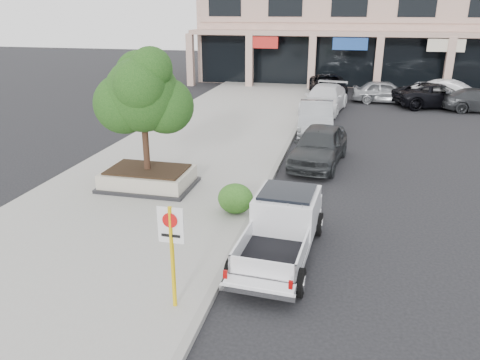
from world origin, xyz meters
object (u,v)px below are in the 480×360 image
object	(u,v)px
curb_car_d	(327,86)
lot_car_d	(437,95)
lot_car_b	(452,94)
pickup_truck	(280,230)
curb_car_c	(325,99)
curb_car_b	(316,118)
planter_tree	(148,95)
planter	(148,178)
no_parking_sign	(172,244)
lot_car_a	(385,92)
lot_car_e	(431,90)
curb_car_a	(319,146)

from	to	relation	value
curb_car_d	lot_car_d	size ratio (longest dim) A/B	1.00
lot_car_b	pickup_truck	bearing A→B (deg)	178.64
curb_car_c	curb_car_b	bearing A→B (deg)	-83.37
planter_tree	curb_car_d	distance (m)	21.33
planter	curb_car_b	size ratio (longest dim) A/B	0.66
planter_tree	no_parking_sign	distance (m)	7.64
lot_car_d	lot_car_b	bearing A→B (deg)	-79.80
curb_car_d	planter	bearing A→B (deg)	-109.70
lot_car_a	curb_car_b	bearing A→B (deg)	156.82
lot_car_a	lot_car_e	size ratio (longest dim) A/B	1.14
curb_car_a	lot_car_d	xyz separation A→B (m)	(6.64, 13.87, -0.02)
lot_car_b	lot_car_d	xyz separation A→B (m)	(-0.96, -0.53, -0.05)
curb_car_d	planter_tree	bearing A→B (deg)	-109.44
lot_car_d	curb_car_b	bearing A→B (deg)	121.68
planter	lot_car_a	world-z (taller)	lot_car_a
no_parking_sign	lot_car_b	world-z (taller)	no_parking_sign
lot_car_d	pickup_truck	bearing A→B (deg)	143.62
curb_car_c	pickup_truck	bearing A→B (deg)	-82.21
lot_car_a	lot_car_d	size ratio (longest dim) A/B	0.79
no_parking_sign	lot_car_e	world-z (taller)	no_parking_sign
pickup_truck	lot_car_d	size ratio (longest dim) A/B	0.87
planter	curb_car_b	distance (m)	10.94
planter	pickup_truck	size ratio (longest dim) A/B	0.66
pickup_truck	lot_car_b	bearing A→B (deg)	73.65
curb_car_b	lot_car_d	world-z (taller)	curb_car_b
pickup_truck	lot_car_d	world-z (taller)	lot_car_d
planter	planter_tree	world-z (taller)	planter_tree
lot_car_e	planter	bearing A→B (deg)	128.71
no_parking_sign	curb_car_d	xyz separation A→B (m)	(1.60, 27.24, -0.85)
planter	lot_car_a	xyz separation A→B (m)	(9.07, 19.06, 0.28)
curb_car_d	lot_car_e	world-z (taller)	curb_car_d
curb_car_a	lot_car_e	bearing A→B (deg)	75.44
curb_car_b	lot_car_e	bearing A→B (deg)	53.85
curb_car_c	curb_car_d	world-z (taller)	curb_car_c
no_parking_sign	lot_car_e	xyz separation A→B (m)	(8.85, 27.65, -0.97)
lot_car_b	no_parking_sign	bearing A→B (deg)	177.05
curb_car_a	lot_car_d	bearing A→B (deg)	71.57
lot_car_e	planter_tree	bearing A→B (deg)	128.81
planter	no_parking_sign	size ratio (longest dim) A/B	1.39
no_parking_sign	curb_car_c	distance (m)	21.74
planter_tree	lot_car_d	xyz separation A→B (m)	(12.16, 18.18, -2.63)
pickup_truck	curb_car_a	bearing A→B (deg)	90.47
planter	planter_tree	bearing A→B (deg)	48.97
pickup_truck	curb_car_b	xyz separation A→B (m)	(-0.16, 13.30, 0.03)
curb_car_a	lot_car_d	world-z (taller)	curb_car_a
curb_car_b	lot_car_d	size ratio (longest dim) A/B	0.86
planter	lot_car_b	size ratio (longest dim) A/B	0.64
curb_car_d	no_parking_sign	bearing A→B (deg)	-99.36
planter	pickup_truck	world-z (taller)	pickup_truck
curb_car_a	lot_car_b	world-z (taller)	lot_car_b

